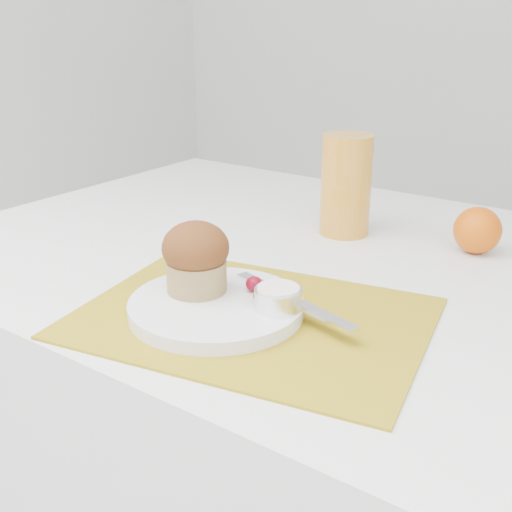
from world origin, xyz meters
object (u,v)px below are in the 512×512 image
Objects in this scene: juice_glass at (346,185)px; muffin at (196,257)px; table at (322,472)px; orange at (477,230)px; plate at (216,307)px.

muffin is (-0.02, -0.34, -0.02)m from juice_glass.
juice_glass is at bearing 87.33° from muffin.
orange reaches higher than table.
orange is 0.80× the size of muffin.
plate is 1.30× the size of juice_glass.
orange is at bearing 60.13° from muffin.
juice_glass reaches higher than muffin.
table is at bearing -69.38° from juice_glass.
orange is 0.44× the size of juice_glass.
muffin reaches higher than orange.
table is 13.96× the size of muffin.
plate is (-0.02, -0.23, 0.39)m from table.
orange is at bearing 44.00° from table.
muffin is at bearing -104.88° from table.
plate is 0.43m from orange.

